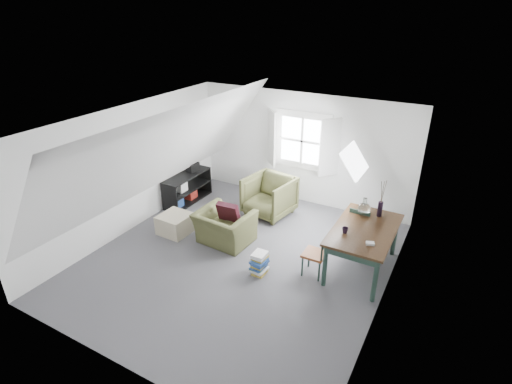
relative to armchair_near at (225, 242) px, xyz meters
The scene contains 24 objects.
floor 0.65m from the armchair_near, 33.09° to the right, with size 5.50×5.50×0.00m, color #4F4E54.
ceiling 2.58m from the armchair_near, 33.09° to the right, with size 5.50×5.50×0.00m, color white.
wall_back 2.76m from the armchair_near, 77.29° to the left, with size 5.00×5.00×0.00m, color white.
wall_front 3.39m from the armchair_near, 80.11° to the right, with size 5.00×5.00×0.00m, color white.
wall_left 2.35m from the armchair_near, 169.80° to the right, with size 5.50×5.50×0.00m, color white.
wall_right 3.31m from the armchair_near, ahead, with size 5.50×5.50×0.00m, color white.
slope_left 2.07m from the armchair_near, 160.75° to the right, with size 5.50×5.50×0.00m, color white.
slope_right 2.77m from the armchair_near, ahead, with size 5.50×5.50×0.00m, color white.
dormer_window 2.79m from the armchair_near, 76.89° to the left, with size 1.71×0.35×1.30m.
skylight 2.88m from the armchair_near, 24.38° to the left, with size 0.55×0.75×0.04m, color white.
armchair_near is the anchor object (origin of this frame).
armchair_far 1.44m from the armchair_near, 81.04° to the left, with size 0.92×0.95×0.86m, color #474929.
throw_pillow 0.59m from the armchair_near, 90.00° to the left, with size 0.42×0.12×0.42m, color #350E18.
ottoman 1.10m from the armchair_near, behind, with size 0.58×0.58×0.39m, color tan.
dining_table 2.65m from the armchair_near, ahead, with size 0.97×1.62×0.81m.
demijohn 2.69m from the armchair_near, 19.74° to the left, with size 0.22×0.22×0.31m.
vase_twigs 2.95m from the armchair_near, 19.94° to the left, with size 0.09×0.10×0.67m.
cup 2.42m from the armchair_near, ahead, with size 0.10×0.10×0.10m, color black.
paper_box 2.85m from the armchair_near, ahead, with size 0.12×0.08×0.04m, color white.
dining_chair_far 2.56m from the armchair_near, 23.42° to the left, with size 0.42×0.42×0.89m.
dining_chair_near 1.95m from the armchair_near, ahead, with size 0.37×0.37×0.79m.
media_shelf 2.01m from the armchair_near, 149.15° to the left, with size 0.43×1.30×0.66m.
electronics_box 2.29m from the armchair_near, 142.42° to the left, with size 0.19×0.27×0.22m, color black.
magazine_stack 1.20m from the armchair_near, 27.36° to the right, with size 0.29×0.34×0.38m.
Camera 1 is at (3.16, -5.11, 4.19)m, focal length 28.00 mm.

